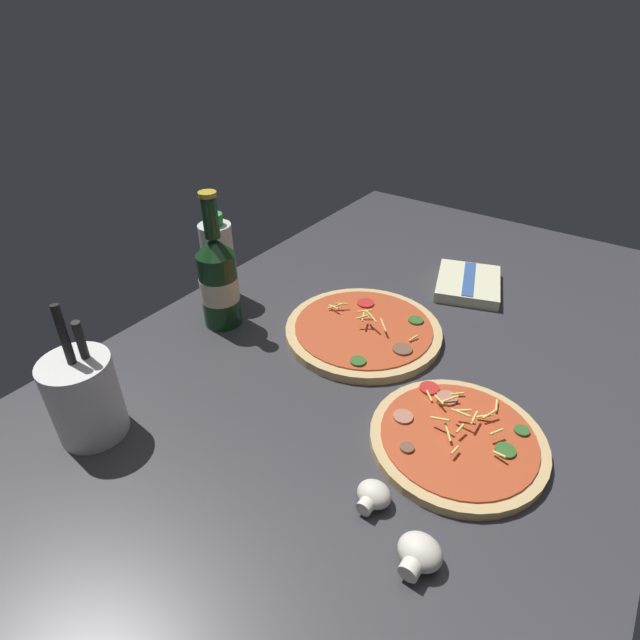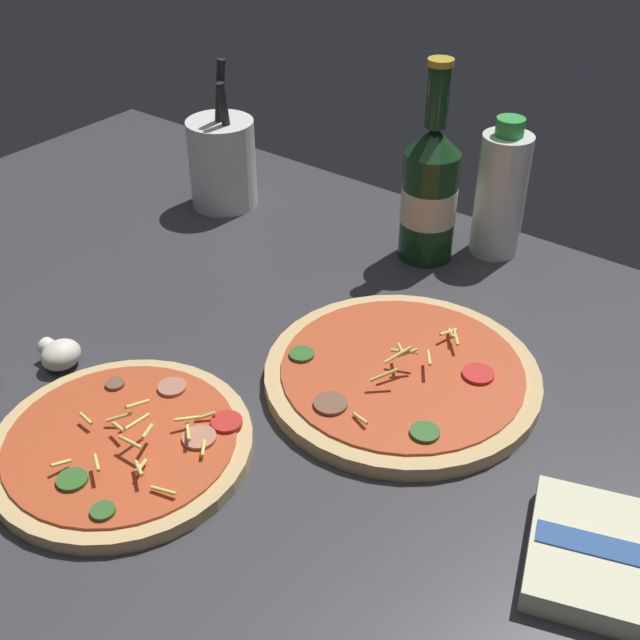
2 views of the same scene
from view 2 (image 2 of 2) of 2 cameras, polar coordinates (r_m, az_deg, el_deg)
name	(u,v)px [view 2 (image 2 of 2)]	position (r cm, az deg, el deg)	size (l,w,h in cm)	color
counter_slab	(316,392)	(88.58, -0.26, -5.15)	(160.00, 90.00, 2.50)	#38383D
pizza_near	(123,444)	(81.64, -13.85, -8.59)	(25.65, 25.65, 4.60)	tan
pizza_far	(402,375)	(87.77, 5.83, -3.93)	(29.95, 29.95, 5.29)	tan
beer_bottle	(430,191)	(107.08, 7.81, 9.05)	(7.42, 7.42, 26.87)	#143819
oil_bottle	(501,193)	(110.30, 12.74, 8.81)	(6.66, 6.66, 19.06)	silver
mushroom_right	(60,354)	(93.86, -18.03, -2.31)	(4.83, 4.60, 3.22)	white
utensil_crock	(222,162)	(122.47, -6.95, 11.09)	(9.94, 9.94, 22.01)	silver
dish_towel	(631,564)	(73.95, 21.25, -15.90)	(20.02, 17.90, 2.56)	beige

